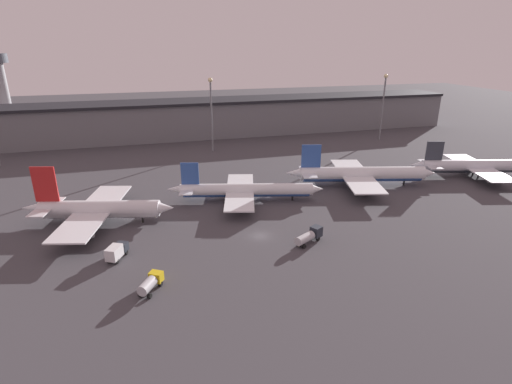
% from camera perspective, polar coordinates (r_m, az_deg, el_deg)
% --- Properties ---
extents(ground, '(600.00, 600.00, 0.00)m').
position_cam_1_polar(ground, '(92.37, 0.58, -6.29)').
color(ground, '#423F44').
extents(terminal_building, '(255.77, 22.12, 16.83)m').
position_cam_1_polar(terminal_building, '(191.80, -8.80, 10.36)').
color(terminal_building, slate).
rests_on(terminal_building, ground).
extents(airplane_1, '(36.59, 35.84, 14.52)m').
position_cam_1_polar(airplane_1, '(104.74, -21.67, -2.30)').
color(airplane_1, silver).
rests_on(airplane_1, ground).
extents(airplane_2, '(43.18, 30.36, 11.18)m').
position_cam_1_polar(airplane_2, '(111.28, -1.63, 0.25)').
color(airplane_2, white).
rests_on(airplane_2, ground).
extents(airplane_3, '(46.00, 34.64, 13.10)m').
position_cam_1_polar(airplane_3, '(126.99, 14.71, 2.47)').
color(airplane_3, white).
rests_on(airplane_3, ground).
extents(airplane_4, '(47.87, 32.34, 11.98)m').
position_cam_1_polar(airplane_4, '(151.15, 29.56, 3.22)').
color(airplane_4, silver).
rests_on(airplane_4, ground).
extents(service_vehicle_0, '(4.92, 6.17, 2.69)m').
position_cam_1_polar(service_vehicle_0, '(75.22, -14.87, -12.48)').
color(service_vehicle_0, gold).
rests_on(service_vehicle_0, ground).
extents(service_vehicle_1, '(7.68, 5.54, 3.09)m').
position_cam_1_polar(service_vehicle_1, '(89.39, 7.61, -6.24)').
color(service_vehicle_1, '#282D38').
rests_on(service_vehicle_1, ground).
extents(service_vehicle_3, '(4.62, 6.22, 3.20)m').
position_cam_1_polar(service_vehicle_3, '(87.12, -19.31, -7.99)').
color(service_vehicle_3, '#282D38').
rests_on(service_vehicle_3, ground).
extents(lamp_post_1, '(1.80, 1.80, 29.09)m').
position_cam_1_polar(lamp_post_1, '(161.90, -6.41, 12.08)').
color(lamp_post_1, slate).
rests_on(lamp_post_1, ground).
extents(lamp_post_2, '(1.80, 1.80, 28.95)m').
position_cam_1_polar(lamp_post_2, '(190.64, 17.75, 12.51)').
color(lamp_post_2, slate).
rests_on(lamp_post_2, ground).
extents(control_tower, '(9.00, 9.00, 39.95)m').
position_cam_1_polar(control_tower, '(222.04, -32.51, 12.73)').
color(control_tower, '#99999E').
rests_on(control_tower, ground).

